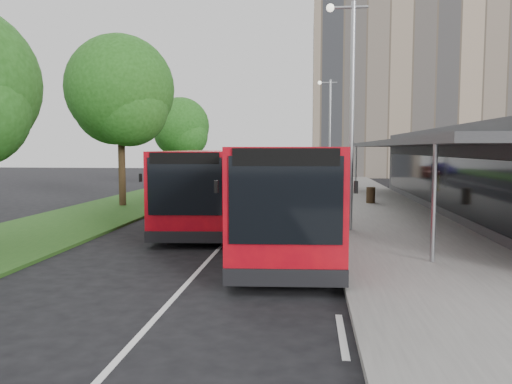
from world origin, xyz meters
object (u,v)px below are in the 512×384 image
lamp_post_far (329,126)px  litter_bin (371,195)px  bollard (350,183)px  car_far (277,168)px  bus_main (283,196)px  bus_second (207,187)px  tree_mid (120,96)px  car_near (304,171)px  tree_far (181,130)px  lamp_post_near (350,101)px

lamp_post_far → litter_bin: 11.93m
bollard → car_far: 26.64m
bus_main → bollard: (3.58, 19.64, -0.90)m
bus_second → car_far: 41.16m
tree_mid → bus_main: bearing=-47.2°
tree_mid → bus_second: 8.85m
litter_bin → bus_main: bearing=-109.4°
lamp_post_far → car_near: size_ratio=2.02×
bus_main → car_far: bus_main is taller
bus_main → car_near: 38.06m
bus_main → tree_far: bearing=108.8°
bollard → tree_far: bearing=170.9°
lamp_post_near → tree_far: bearing=120.3°
bollard → car_far: bearing=104.8°
car_near → car_far: car_far is taller
lamp_post_near → car_far: (-5.42, 42.81, -4.03)m
lamp_post_near → lamp_post_far: same height
bus_main → car_far: bearing=90.4°
bollard → car_near: (-3.46, 18.42, -0.01)m
tree_far → lamp_post_far: lamp_post_far is taller
tree_mid → bus_second: tree_mid is taller
lamp_post_near → car_near: bearing=93.3°
bus_second → car_near: (3.44, 33.80, -0.85)m
tree_far → lamp_post_near: (11.13, -19.05, 0.26)m
car_near → tree_mid: bearing=-100.2°
bus_second → car_far: bus_second is taller
lamp_post_far → bus_main: bearing=-95.5°
car_near → car_far: size_ratio=0.95×
lamp_post_near → bollard: bearing=85.3°
litter_bin → car_far: (-7.29, 33.83, 0.11)m
tree_far → litter_bin: tree_far is taller
tree_mid → bollard: 16.80m
bus_main → bollard: 19.98m
lamp_post_far → car_far: 23.79m
tree_mid → lamp_post_far: size_ratio=1.11×
litter_bin → bollard: size_ratio=0.79×
tree_mid → tree_far: tree_mid is taller
tree_far → bollard: 13.23m
tree_far → litter_bin: bearing=-37.8°
bollard → car_far: car_far is taller
bus_second → litter_bin: size_ratio=12.58×
lamp_post_far → car_far: size_ratio=1.93×
lamp_post_far → bus_main: lamp_post_far is taller
tree_mid → bollard: (12.52, 10.00, -5.05)m
bus_second → litter_bin: bus_second is taller
bus_second → bollard: 16.89m
bus_main → bus_second: (-3.32, 4.25, -0.06)m
bollard → lamp_post_far: bearing=115.2°
litter_bin → lamp_post_far: bearing=99.6°
tree_mid → lamp_post_near: tree_mid is taller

